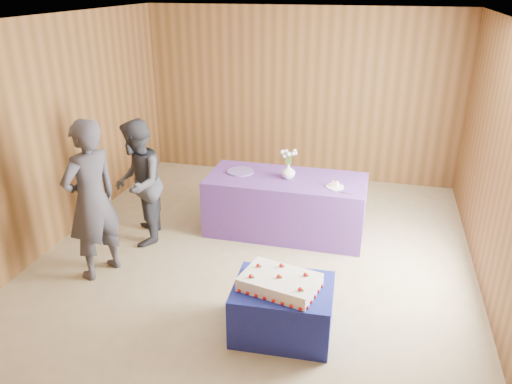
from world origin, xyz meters
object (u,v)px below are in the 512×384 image
(serving_table, at_px, (286,205))
(cake_table, at_px, (283,309))
(guest_left, at_px, (91,200))
(guest_right, at_px, (138,183))
(sheet_cake, at_px, (280,282))
(vase, at_px, (288,171))

(serving_table, bearing_deg, cake_table, -79.43)
(cake_table, distance_m, guest_left, 2.34)
(guest_right, bearing_deg, guest_left, -28.70)
(cake_table, distance_m, serving_table, 2.04)
(sheet_cake, bearing_deg, serving_table, 112.15)
(cake_table, bearing_deg, guest_left, 164.32)
(vase, height_order, guest_left, guest_left)
(serving_table, height_order, guest_right, guest_right)
(serving_table, bearing_deg, sheet_cake, -80.31)
(serving_table, bearing_deg, guest_right, -157.70)
(guest_left, bearing_deg, cake_table, 99.51)
(vase, bearing_deg, sheet_cake, -80.96)
(vase, relative_size, guest_left, 0.10)
(cake_table, xyz_separation_m, serving_table, (-0.37, 2.00, 0.12))
(cake_table, relative_size, guest_right, 0.58)
(serving_table, xyz_separation_m, guest_right, (-1.69, -0.69, 0.41))
(serving_table, distance_m, guest_right, 1.87)
(sheet_cake, xyz_separation_m, guest_right, (-2.04, 1.34, 0.22))
(cake_table, distance_m, guest_right, 2.50)
(guest_left, bearing_deg, serving_table, 151.85)
(cake_table, xyz_separation_m, guest_right, (-2.06, 1.31, 0.53))
(cake_table, xyz_separation_m, vase, (-0.35, 2.00, 0.59))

